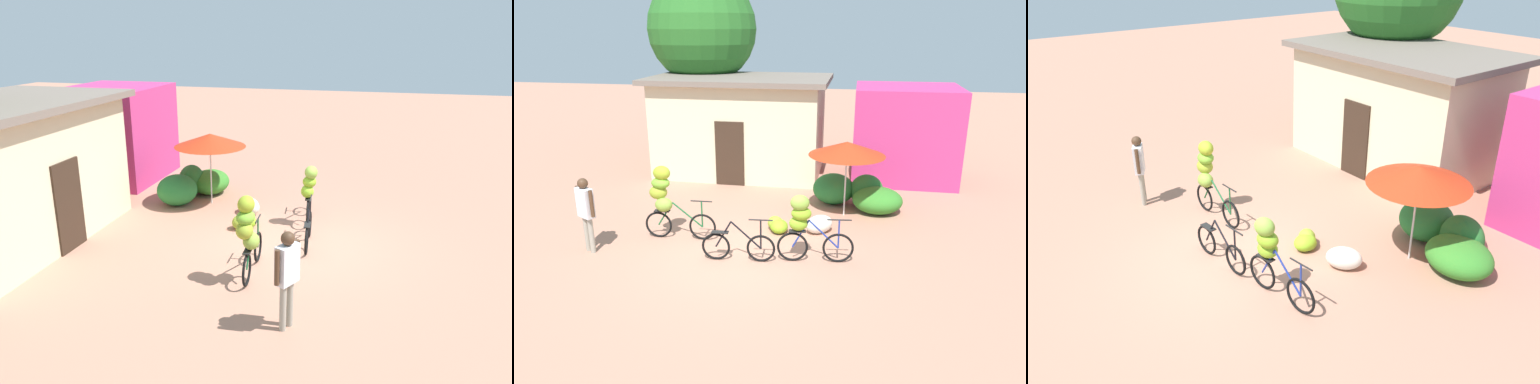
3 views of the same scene
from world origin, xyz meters
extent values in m
plane|color=#AE7861|center=(0.00, 0.00, 0.00)|extent=(60.00, 60.00, 0.00)
cube|color=beige|center=(-1.50, 6.27, 1.51)|extent=(5.29, 3.06, 3.03)
cube|color=#72665B|center=(-1.50, 6.27, 3.11)|extent=(5.79, 3.56, 0.16)
cube|color=#332319|center=(-1.50, 4.72, 1.00)|extent=(0.90, 0.06, 2.00)
cylinder|color=brown|center=(-3.22, 7.84, 1.75)|extent=(0.35, 0.35, 3.50)
ellipsoid|color=#257231|center=(1.77, 3.64, 0.42)|extent=(1.15, 1.11, 0.85)
ellipsoid|color=#276B2C|center=(2.67, 3.57, 0.45)|extent=(0.90, 0.73, 0.90)
ellipsoid|color=#337E28|center=(2.96, 3.10, 0.35)|extent=(1.31, 1.11, 0.70)
cylinder|color=beige|center=(2.10, 2.75, 0.95)|extent=(0.04, 0.04, 1.91)
cone|color=red|center=(2.10, 2.75, 1.81)|extent=(1.95, 1.95, 0.35)
torus|color=black|center=(-1.07, 0.60, 0.32)|extent=(0.64, 0.08, 0.64)
torus|color=black|center=(-2.13, 0.55, 0.32)|extent=(0.64, 0.08, 0.64)
cylinder|color=#19592D|center=(-1.94, 0.56, 0.60)|extent=(0.40, 0.06, 0.59)
cylinder|color=#19592D|center=(-1.42, 0.58, 0.60)|extent=(0.71, 0.07, 0.59)
cylinder|color=black|center=(-1.07, 0.60, 0.95)|extent=(0.50, 0.05, 0.03)
cylinder|color=#19592D|center=(-1.07, 0.60, 0.64)|extent=(0.04, 0.04, 0.63)
cube|color=black|center=(-2.02, 0.55, 0.67)|extent=(0.37, 0.16, 0.02)
ellipsoid|color=#82A43A|center=(-1.95, 0.51, 0.84)|extent=(0.43, 0.36, 0.33)
ellipsoid|color=#8FA32A|center=(-2.10, 0.60, 1.11)|extent=(0.46, 0.39, 0.33)
ellipsoid|color=#74AF2F|center=(-2.02, 0.59, 1.34)|extent=(0.46, 0.39, 0.26)
ellipsoid|color=#93AA26|center=(-1.98, 0.59, 1.58)|extent=(0.41, 0.34, 0.33)
torus|color=black|center=(0.48, -0.25, 0.30)|extent=(0.61, 0.10, 0.61)
torus|color=black|center=(-0.48, -0.33, 0.30)|extent=(0.61, 0.10, 0.61)
cylinder|color=black|center=(-0.31, -0.31, 0.59)|extent=(0.37, 0.06, 0.60)
cylinder|color=black|center=(0.17, -0.28, 0.59)|extent=(0.65, 0.09, 0.61)
cylinder|color=black|center=(0.48, -0.25, 0.95)|extent=(0.50, 0.07, 0.03)
cylinder|color=black|center=(0.48, -0.25, 0.63)|extent=(0.04, 0.04, 0.64)
cube|color=black|center=(-0.38, -0.32, 0.64)|extent=(0.37, 0.17, 0.02)
torus|color=black|center=(2.07, 0.01, 0.33)|extent=(0.66, 0.13, 0.66)
torus|color=black|center=(1.13, -0.10, 0.33)|extent=(0.66, 0.13, 0.66)
cylinder|color=navy|center=(1.29, -0.08, 0.63)|extent=(0.37, 0.08, 0.63)
cylinder|color=navy|center=(1.77, -0.02, 0.63)|extent=(0.65, 0.11, 0.63)
cylinder|color=black|center=(2.07, 0.01, 0.96)|extent=(0.50, 0.09, 0.03)
cylinder|color=navy|center=(2.07, 0.01, 0.65)|extent=(0.04, 0.04, 0.63)
cube|color=black|center=(1.22, -0.09, 0.69)|extent=(0.37, 0.18, 0.02)
ellipsoid|color=#84B728|center=(1.24, -0.06, 0.86)|extent=(0.45, 0.40, 0.32)
ellipsoid|color=#81AD24|center=(1.30, -0.09, 1.09)|extent=(0.46, 0.39, 0.28)
ellipsoid|color=#82AA3B|center=(1.27, -0.13, 1.33)|extent=(0.43, 0.37, 0.32)
ellipsoid|color=#8DAB2D|center=(0.50, 1.45, 0.18)|extent=(0.55, 0.53, 0.36)
ellipsoid|color=olive|center=(0.63, 1.37, 0.13)|extent=(0.51, 0.54, 0.27)
ellipsoid|color=#87BA24|center=(0.61, 1.32, 0.16)|extent=(0.50, 0.56, 0.32)
ellipsoid|color=silver|center=(1.56, 1.49, 0.22)|extent=(0.82, 0.79, 0.44)
cylinder|color=gray|center=(-3.40, -0.40, 0.41)|extent=(0.11, 0.11, 0.82)
cylinder|color=gray|center=(-3.24, -0.49, 0.41)|extent=(0.11, 0.11, 0.82)
cube|color=silver|center=(-3.32, -0.45, 1.15)|extent=(0.45, 0.36, 0.65)
cylinder|color=#4C3321|center=(-3.54, -0.33, 1.18)|extent=(0.08, 0.08, 0.58)
cylinder|color=#4C3321|center=(-3.10, -0.56, 1.18)|extent=(0.08, 0.08, 0.58)
sphere|color=#4C3321|center=(-3.32, -0.45, 1.58)|extent=(0.22, 0.22, 0.22)
camera|label=1|loc=(-10.09, -1.71, 4.61)|focal=34.28mm
camera|label=2|loc=(2.33, -9.29, 4.72)|focal=33.99mm
camera|label=3|loc=(7.35, -4.33, 5.58)|focal=35.64mm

